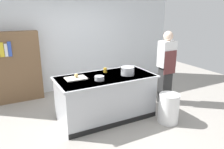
% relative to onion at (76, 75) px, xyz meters
% --- Properties ---
extents(ground_plane, '(10.00, 10.00, 0.00)m').
position_rel_onion_xyz_m(ground_plane, '(0.56, -0.15, -0.96)').
color(ground_plane, '#9E9991').
extents(back_wall, '(6.40, 0.12, 3.00)m').
position_rel_onion_xyz_m(back_wall, '(0.56, 1.95, 0.54)').
color(back_wall, silver).
rests_on(back_wall, ground_plane).
extents(counter_island, '(1.98, 0.98, 0.90)m').
position_rel_onion_xyz_m(counter_island, '(0.56, -0.15, -0.49)').
color(counter_island, '#B7BABF').
rests_on(counter_island, ground_plane).
extents(cutting_board, '(0.40, 0.28, 0.02)m').
position_rel_onion_xyz_m(cutting_board, '(-0.02, -0.02, -0.05)').
color(cutting_board, silver).
rests_on(cutting_board, counter_island).
extents(onion, '(0.08, 0.08, 0.08)m').
position_rel_onion_xyz_m(onion, '(0.00, 0.00, 0.00)').
color(onion, tan).
rests_on(onion, cutting_board).
extents(stock_pot, '(0.34, 0.27, 0.17)m').
position_rel_onion_xyz_m(stock_pot, '(1.00, -0.26, 0.02)').
color(stock_pot, '#B7BABF').
rests_on(stock_pot, counter_island).
extents(sauce_pan, '(0.22, 0.15, 0.09)m').
position_rel_onion_xyz_m(sauce_pan, '(1.20, 0.03, -0.01)').
color(sauce_pan, '#99999E').
rests_on(sauce_pan, counter_island).
extents(mixing_bowl, '(0.18, 0.18, 0.08)m').
position_rel_onion_xyz_m(mixing_bowl, '(0.35, -0.31, -0.02)').
color(mixing_bowl, '#B7BABF').
rests_on(mixing_bowl, counter_island).
extents(juice_cup, '(0.07, 0.07, 0.10)m').
position_rel_onion_xyz_m(juice_cup, '(0.67, 0.11, -0.01)').
color(juice_cup, yellow).
rests_on(juice_cup, counter_island).
extents(trash_bin, '(0.40, 0.40, 0.60)m').
position_rel_onion_xyz_m(trash_bin, '(1.57, -0.91, -0.66)').
color(trash_bin, white).
rests_on(trash_bin, ground_plane).
extents(person_chef, '(0.38, 0.25, 1.72)m').
position_rel_onion_xyz_m(person_chef, '(2.16, -0.11, -0.05)').
color(person_chef, '#2E2E2E').
rests_on(person_chef, ground_plane).
extents(bookshelf, '(1.10, 0.31, 1.70)m').
position_rel_onion_xyz_m(bookshelf, '(-0.94, 1.65, -0.11)').
color(bookshelf, brown).
rests_on(bookshelf, ground_plane).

